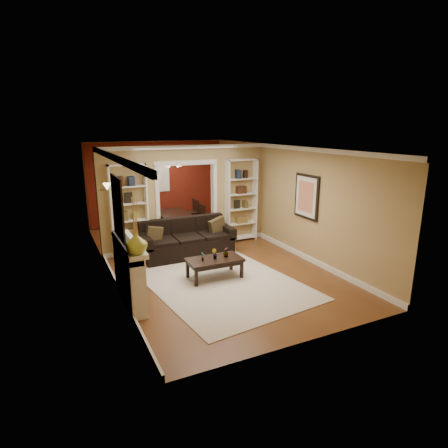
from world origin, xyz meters
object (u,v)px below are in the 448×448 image
coffee_table (215,268)px  fireplace (130,272)px  bookshelf_right (241,201)px  sofa (187,238)px  dining_table (175,222)px  bookshelf_left (129,211)px

coffee_table → fireplace: (-1.84, -0.33, 0.36)m
bookshelf_right → fireplace: (-3.64, -2.53, -0.57)m
bookshelf_right → sofa: bearing=-162.4°
bookshelf_right → fireplace: bookshelf_right is taller
dining_table → sofa: bearing=169.0°
coffee_table → fireplace: 1.90m
sofa → dining_table: bearing=79.0°
coffee_table → bookshelf_right: size_ratio=0.51×
bookshelf_left → dining_table: size_ratio=1.41×
coffee_table → bookshelf_left: bookshelf_left is taller
bookshelf_right → dining_table: (-1.39, 1.67, -0.86)m
sofa → bookshelf_left: bearing=155.4°
bookshelf_right → fireplace: size_ratio=1.35×
sofa → fireplace: 2.66m
coffee_table → bookshelf_left: (-1.30, 2.20, 0.93)m
coffee_table → bookshelf_left: 2.72m
bookshelf_right → fireplace: bearing=-145.2°
sofa → dining_table: (0.44, 2.25, -0.17)m
sofa → fireplace: bearing=-132.8°
bookshelf_left → bookshelf_right: size_ratio=1.00×
fireplace → coffee_table: bearing=10.2°
sofa → bookshelf_right: bearing=17.6°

